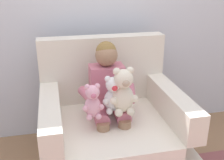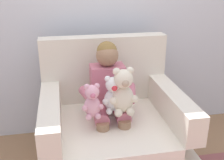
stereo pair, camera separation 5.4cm
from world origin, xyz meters
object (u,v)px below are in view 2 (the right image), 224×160
at_px(plush_white, 113,95).
at_px(plush_cream, 123,92).
at_px(seated_child, 109,91).
at_px(armchair, 111,129).
at_px(plush_pink, 92,102).

distance_m(plush_white, plush_cream, 0.08).
distance_m(seated_child, plush_white, 0.14).
bearing_deg(seated_child, armchair, -64.37).
bearing_deg(seated_child, plush_white, -89.36).
height_order(seated_child, plush_pink, seated_child).
distance_m(seated_child, plush_pink, 0.24).
bearing_deg(plush_pink, seated_child, 71.52).
bearing_deg(plush_pink, armchair, 64.78).
bearing_deg(plush_white, plush_pink, -142.54).
relative_size(armchair, plush_pink, 4.18).
height_order(seated_child, plush_cream, seated_child).
xyz_separation_m(plush_pink, plush_cream, (0.22, 0.02, 0.04)).
bearing_deg(plush_pink, plush_cream, 25.29).
bearing_deg(plush_cream, plush_white, 162.97).
relative_size(seated_child, plush_cream, 2.39).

